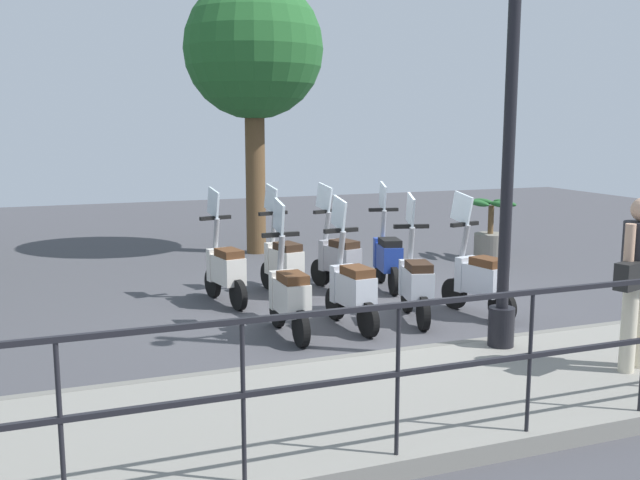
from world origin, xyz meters
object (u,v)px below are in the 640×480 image
tree_distant (254,51)px  lamp_post_near (508,163)px  scooter_far_1 (338,258)px  scooter_far_3 (225,268)px  pedestrian_with_bag (638,271)px  scooter_near_0 (479,278)px  scooter_near_2 (351,288)px  scooter_near_1 (415,282)px  scooter_near_3 (289,295)px  potted_palm (490,234)px  scooter_far_0 (387,256)px  scooter_far_2 (283,261)px

tree_distant → lamp_post_near: bearing=-174.3°
scooter_far_1 → scooter_far_3: (-0.14, 1.68, 0.00)m
pedestrian_with_bag → scooter_near_0: 2.64m
lamp_post_near → scooter_far_1: 3.74m
scooter_near_2 → scooter_far_1: (1.80, -0.56, 0.00)m
scooter_near_0 → scooter_near_1: (0.06, 0.85, 0.00)m
lamp_post_near → scooter_near_3: size_ratio=2.72×
pedestrian_with_bag → potted_palm: pedestrian_with_bag is taller
tree_distant → scooter_far_3: size_ratio=3.23×
scooter_near_2 → scooter_near_3: same height
tree_distant → scooter_near_3: size_ratio=3.23×
scooter_far_0 → scooter_far_2: size_ratio=1.00×
scooter_near_2 → scooter_far_2: bearing=2.9°
potted_palm → scooter_near_3: (-3.24, 4.84, 0.04)m
potted_palm → scooter_near_3: size_ratio=0.69×
scooter_near_2 → scooter_far_3: bearing=29.3°
scooter_far_1 → scooter_far_2: same height
scooter_far_0 → scooter_near_2: bearing=154.7°
lamp_post_near → scooter_far_2: lamp_post_near is taller
lamp_post_near → pedestrian_with_bag: (-1.03, -0.71, -0.92)m
lamp_post_near → scooter_near_1: (1.60, 0.12, -1.52)m
potted_palm → scooter_near_1: scooter_near_1 is taller
scooter_near_2 → tree_distant: bearing=-8.0°
scooter_far_1 → scooter_far_3: 1.69m
pedestrian_with_bag → scooter_near_2: bearing=15.4°
scooter_far_1 → scooter_far_2: 0.81m
pedestrian_with_bag → scooter_near_1: pedestrian_with_bag is taller
scooter_far_3 → scooter_near_2: bearing=-157.0°
scooter_near_2 → scooter_far_1: 1.89m
scooter_far_2 → scooter_far_0: bearing=-107.2°
scooter_near_0 → scooter_far_3: same height
scooter_near_2 → scooter_far_2: size_ratio=1.00×
scooter_far_0 → scooter_far_3: (-0.03, 2.41, 0.00)m
scooter_near_0 → scooter_near_1: size_ratio=1.00×
scooter_near_2 → scooter_far_3: (1.66, 1.12, 0.00)m
scooter_near_1 → scooter_far_3: bearing=64.6°
tree_distant → scooter_near_1: size_ratio=3.23×
lamp_post_near → pedestrian_with_bag: 1.56m
scooter_far_1 → scooter_near_3: bearing=128.7°
lamp_post_near → scooter_near_3: bearing=49.2°
lamp_post_near → scooter_far_1: (3.39, 0.41, -1.52)m
scooter_near_1 → scooter_far_0: 1.74m
scooter_far_0 → scooter_near_3: bearing=142.2°
scooter_far_0 → scooter_far_2: bearing=95.7°
scooter_near_3 → scooter_far_3: 1.75m
scooter_far_0 → scooter_far_1: bearing=93.4°
scooter_near_1 → scooter_far_3: (1.65, 1.97, 0.00)m
scooter_near_3 → scooter_far_0: same height
pedestrian_with_bag → scooter_far_2: size_ratio=1.03×
pedestrian_with_bag → scooter_far_1: bearing=-3.0°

